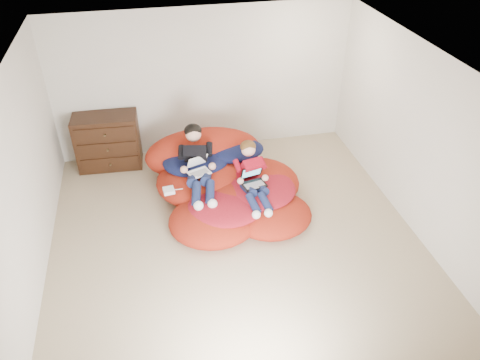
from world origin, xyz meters
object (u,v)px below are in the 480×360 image
object	(u,v)px
beanbag_pile	(225,183)
younger_boy	(252,173)
laptop_black	(253,179)
dresser	(108,141)
older_boy	(197,160)
laptop_white	(198,167)

from	to	relation	value
beanbag_pile	younger_boy	xyz separation A→B (m)	(0.34, -0.35, 0.36)
laptop_black	dresser	bearing A→B (deg)	140.27
beanbag_pile	laptop_black	bearing A→B (deg)	-50.48
dresser	laptop_black	world-z (taller)	dresser
dresser	older_boy	distance (m)	1.85
younger_boy	laptop_black	xyz separation A→B (m)	(-0.00, -0.07, -0.06)
dresser	older_boy	xyz separation A→B (m)	(1.33, -1.25, 0.23)
beanbag_pile	younger_boy	distance (m)	0.61
older_boy	laptop_black	bearing A→B (deg)	-32.48
beanbag_pile	older_boy	bearing A→B (deg)	172.28
dresser	laptop_black	size ratio (longest dim) A/B	2.76
laptop_white	laptop_black	distance (m)	0.83
older_boy	laptop_white	distance (m)	0.12
dresser	laptop_black	distance (m)	2.70
laptop_white	younger_boy	bearing A→B (deg)	-22.06
laptop_black	older_boy	bearing A→B (deg)	147.52
dresser	older_boy	size ratio (longest dim) A/B	0.84
dresser	beanbag_pile	xyz separation A→B (m)	(1.73, -1.31, -0.20)
dresser	older_boy	world-z (taller)	older_boy
beanbag_pile	laptop_white	distance (m)	0.54
laptop_white	laptop_black	xyz separation A→B (m)	(0.74, -0.36, -0.07)
older_boy	laptop_black	world-z (taller)	older_boy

